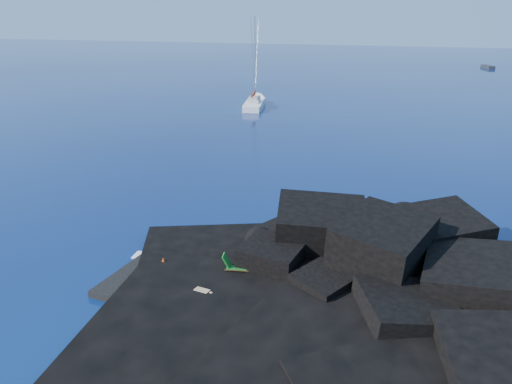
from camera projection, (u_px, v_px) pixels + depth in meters
The scene contains 10 objects.
ground at pixel (112, 278), 26.46m from camera, with size 400.00×400.00×0.00m, color #04103F.
headland at pixel (367, 288), 25.47m from camera, with size 24.00×24.00×3.60m, color black, non-canonical shape.
beach at pixel (194, 286), 25.63m from camera, with size 8.50×6.00×0.70m, color black.
surf_foam at pixel (233, 250), 29.53m from camera, with size 10.00×8.00×0.06m, color white, non-canonical shape.
sailboat at pixel (254, 107), 73.64m from camera, with size 2.57×12.23×12.83m, color white, non-canonical shape.
deck_chair at pixel (241, 264), 25.94m from camera, with size 1.72×0.75×1.18m, color #17691E, non-canonical shape.
towel at pixel (202, 295), 24.19m from camera, with size 1.81×0.86×0.05m, color silver.
sunbather at pixel (202, 292), 24.14m from camera, with size 1.72×0.50×0.28m, color tan, non-canonical shape.
marker_cone at pixel (164, 262), 26.88m from camera, with size 0.34×0.34×0.51m, color #FF470D.
distant_boat_a at pixel (488, 68), 125.00m from camera, with size 1.57×5.06×0.67m, color #242428.
Camera 1 is at (14.30, -19.95, 13.30)m, focal length 35.00 mm.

